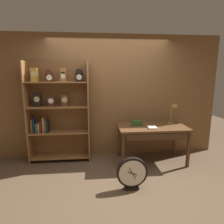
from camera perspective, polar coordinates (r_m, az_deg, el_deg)
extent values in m
plane|color=brown|center=(3.26, 0.93, -21.43)|extent=(10.00, 10.00, 0.00)
cube|color=brown|center=(4.07, -1.04, 4.62)|extent=(4.80, 0.05, 2.60)
cube|color=brown|center=(4.08, -24.20, -0.36)|extent=(0.02, 0.35, 2.03)
cube|color=brown|center=(3.87, -7.13, -0.06)|extent=(0.03, 0.35, 2.03)
cube|color=brown|center=(4.09, -15.49, 0.23)|extent=(1.22, 0.01, 2.03)
cube|color=brown|center=(4.21, -15.22, -12.80)|extent=(1.17, 0.33, 0.02)
cube|color=brown|center=(4.03, -15.60, -5.90)|extent=(1.17, 0.33, 0.02)
cube|color=brown|center=(3.91, -15.99, 1.53)|extent=(1.17, 0.33, 0.02)
cube|color=brown|center=(3.86, -16.38, 8.68)|extent=(1.17, 0.33, 0.02)
cube|color=#B28C38|center=(3.96, -22.53, 10.41)|extent=(0.13, 0.11, 0.26)
cylinder|color=#C6B78C|center=(3.90, -22.80, 10.70)|extent=(0.10, 0.01, 0.10)
cube|color=black|center=(4.01, -21.78, 3.41)|extent=(0.14, 0.09, 0.26)
cylinder|color=#C6B78C|center=(3.96, -21.99, 3.61)|extent=(0.11, 0.01, 0.11)
cube|color=#472816|center=(3.86, -18.43, 9.79)|extent=(0.15, 0.08, 0.14)
cylinder|color=#472816|center=(3.86, -18.52, 11.19)|extent=(0.15, 0.08, 0.15)
cylinder|color=silver|center=(3.82, -18.59, 9.94)|extent=(0.11, 0.01, 0.11)
cube|color=#472816|center=(3.93, -17.98, 3.08)|extent=(0.13, 0.09, 0.20)
cylinder|color=white|center=(3.88, -18.14, 3.22)|extent=(0.10, 0.01, 0.10)
cube|color=olive|center=(3.83, -14.59, 10.29)|extent=(0.11, 0.07, 0.18)
cylinder|color=olive|center=(3.83, -14.68, 12.11)|extent=(0.11, 0.07, 0.11)
cylinder|color=silver|center=(3.79, -14.70, 10.50)|extent=(0.08, 0.01, 0.08)
cube|color=brown|center=(3.89, -14.16, 3.41)|extent=(0.13, 0.08, 0.22)
cylinder|color=#C6B78C|center=(3.85, -14.27, 3.59)|extent=(0.10, 0.01, 0.10)
cube|color=black|center=(3.82, -9.92, 10.27)|extent=(0.14, 0.10, 0.16)
cylinder|color=black|center=(3.82, -9.97, 11.84)|extent=(0.14, 0.10, 0.14)
cylinder|color=silver|center=(3.77, -9.99, 10.46)|extent=(0.11, 0.01, 0.11)
cube|color=brown|center=(4.11, -23.13, -3.94)|extent=(0.04, 0.13, 0.27)
cube|color=#19234C|center=(4.09, -22.58, -3.76)|extent=(0.02, 0.14, 0.30)
cube|color=#236638|center=(4.10, -21.90, -4.46)|extent=(0.03, 0.14, 0.19)
cube|color=tan|center=(4.08, -21.33, -4.52)|extent=(0.03, 0.12, 0.19)
cube|color=maroon|center=(4.06, -20.77, -4.20)|extent=(0.03, 0.14, 0.23)
cube|color=#B78C2D|center=(4.06, -20.04, -3.71)|extent=(0.03, 0.16, 0.30)
cube|color=slate|center=(4.05, -19.45, -3.99)|extent=(0.04, 0.13, 0.25)
cube|color=black|center=(4.02, -18.97, -4.06)|extent=(0.04, 0.15, 0.26)
cube|color=brown|center=(3.86, 12.10, -4.51)|extent=(1.37, 0.73, 0.04)
cube|color=#50321B|center=(3.56, 3.41, -12.09)|extent=(0.05, 0.05, 0.72)
cube|color=#50321B|center=(3.95, 22.23, -10.54)|extent=(0.05, 0.05, 0.72)
cube|color=#50321B|center=(4.13, 2.06, -8.71)|extent=(0.05, 0.05, 0.72)
cube|color=#50321B|center=(4.47, 18.51, -7.75)|extent=(0.05, 0.05, 0.72)
cube|color=#472C18|center=(3.58, 13.69, -7.34)|extent=(1.16, 0.03, 0.12)
cylinder|color=olive|center=(4.14, 17.41, -3.29)|extent=(0.12, 0.12, 0.02)
cylinder|color=olive|center=(4.10, 17.57, -0.54)|extent=(0.02, 0.02, 0.39)
cone|color=olive|center=(4.05, 18.79, 2.03)|extent=(0.12, 0.14, 0.12)
cube|color=#2D5123|center=(3.84, 7.61, -3.32)|extent=(0.21, 0.09, 0.11)
cube|color=silver|center=(3.72, 12.13, -4.58)|extent=(0.18, 0.23, 0.02)
cube|color=black|center=(3.19, 5.99, -21.93)|extent=(0.22, 0.11, 0.04)
cylinder|color=black|center=(3.06, 6.09, -17.79)|extent=(0.48, 0.06, 0.48)
cylinder|color=silver|center=(3.03, 6.23, -18.09)|extent=(0.42, 0.01, 0.42)
cube|color=black|center=(3.02, 6.24, -18.13)|extent=(0.14, 0.01, 0.06)
cube|color=black|center=(3.02, 6.25, -18.14)|extent=(0.11, 0.01, 0.18)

